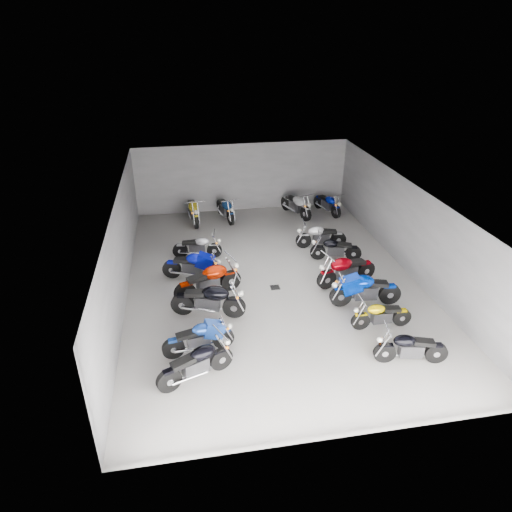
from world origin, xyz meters
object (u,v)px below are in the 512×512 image
Objects in this scene: motorcycle_right_d at (346,270)px; motorcycle_back_b at (193,211)px; drain_grate at (275,287)px; motorcycle_back_c at (225,209)px; motorcycle_back_e at (296,205)px; motorcycle_right_a at (410,348)px; motorcycle_right_c at (365,290)px; motorcycle_left_f at (198,247)px; motorcycle_left_d at (209,281)px; motorcycle_back_f at (328,204)px; motorcycle_right_e at (335,249)px; motorcycle_left_b at (199,338)px; motorcycle_left_e at (193,266)px; motorcycle_right_f at (320,236)px; motorcycle_left_c at (209,300)px; motorcycle_left_a at (196,363)px.

motorcycle_back_b is at bearing 23.60° from motorcycle_right_d.
drain_grate is at bearing 106.09° from motorcycle_back_b.
motorcycle_back_c is 0.99× the size of motorcycle_back_e.
motorcycle_right_a is 0.85× the size of motorcycle_right_c.
motorcycle_back_e is at bearing 135.02° from motorcycle_left_f.
motorcycle_left_d is 0.98× the size of motorcycle_right_c.
motorcycle_back_f is at bearing -25.97° from motorcycle_right_d.
motorcycle_right_a is 6.02m from motorcycle_right_e.
motorcycle_right_d reaches higher than motorcycle_left_b.
motorcycle_right_f is at bearing 124.80° from motorcycle_left_e.
motorcycle_left_c is 5.83m from motorcycle_right_e.
motorcycle_right_c is at bearing 13.24° from motorcycle_right_a.
motorcycle_left_a is 10.60m from motorcycle_back_c.
motorcycle_right_c is at bearing 91.37° from motorcycle_left_a.
motorcycle_back_f is at bearing 174.48° from motorcycle_back_b.
motorcycle_right_d is 7.37m from motorcycle_back_c.
motorcycle_left_a is at bearing 112.49° from motorcycle_right_d.
motorcycle_back_b is (-0.08, 7.60, -0.02)m from motorcycle_left_c.
motorcycle_left_c is at bearing 32.76° from motorcycle_back_f.
motorcycle_left_d is 8.87m from motorcycle_back_f.
motorcycle_left_c is (0.54, 2.79, 0.05)m from motorcycle_left_a.
motorcycle_left_f is 0.82× the size of motorcycle_right_c.
motorcycle_right_f reaches higher than motorcycle_left_b.
motorcycle_right_d is 2.96m from motorcycle_right_f.
motorcycle_right_a is (5.20, -7.12, 0.02)m from motorcycle_left_f.
motorcycle_right_d is at bearing 59.91° from motorcycle_back_f.
motorcycle_left_c is 4.02m from motorcycle_left_f.
drain_grate is 0.14× the size of motorcycle_left_c.
motorcycle_back_c is at bearing 49.24° from motorcycle_right_f.
motorcycle_back_f is (1.42, 6.43, -0.06)m from motorcycle_right_d.
drain_grate is 6.68m from motorcycle_back_e.
motorcycle_left_e is 5.46m from motorcycle_right_f.
motorcycle_right_f reaches higher than motorcycle_right_e.
motorcycle_back_e is 1.09× the size of motorcycle_back_f.
motorcycle_left_a reaches higher than motorcycle_right_f.
motorcycle_right_e is 0.94× the size of motorcycle_right_f.
motorcycle_left_f is at bearing -162.54° from motorcycle_left_c.
motorcycle_right_d is at bearing -174.67° from motorcycle_right_f.
motorcycle_right_d is (2.46, -0.17, 0.55)m from drain_grate.
motorcycle_left_a is 5.65m from motorcycle_right_a.
motorcycle_left_a is 0.87× the size of motorcycle_left_d.
motorcycle_right_c reaches higher than motorcycle_right_a.
motorcycle_right_e is (5.60, 5.70, -0.04)m from motorcycle_left_a.
motorcycle_right_a is 7.18m from motorcycle_right_f.
motorcycle_left_a is 0.94× the size of motorcycle_left_e.
motorcycle_back_b reaches higher than motorcycle_left_a.
motorcycle_right_e is at bearing -163.57° from motorcycle_right_f.
motorcycle_left_e is (-2.73, 1.09, 0.52)m from drain_grate.
motorcycle_back_e is (4.61, 6.36, -0.02)m from motorcycle_left_d.
motorcycle_back_f is (6.61, 5.17, -0.03)m from motorcycle_left_e.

